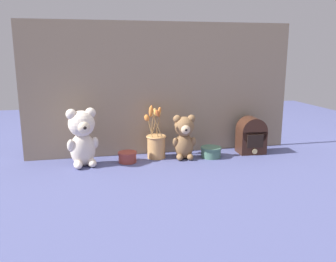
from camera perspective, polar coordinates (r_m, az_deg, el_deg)
ground_plane at (r=1.93m, az=0.13°, el=-4.75°), size 4.00×4.00×0.00m
backdrop_wall at (r=2.02m, az=-0.94°, el=6.72°), size 1.53×0.02×0.74m
teddy_bear_large at (r=1.85m, az=-13.58°, el=-0.85°), size 0.17×0.15×0.30m
teddy_bear_medium at (r=1.93m, az=2.62°, el=-0.82°), size 0.13×0.12×0.24m
flower_vase at (r=1.96m, az=-1.93°, el=-1.86°), size 0.13×0.15×0.29m
vintage_radio at (r=2.11m, az=13.21°, el=-0.71°), size 0.16×0.13×0.21m
decorative_tin_tall at (r=1.99m, az=6.90°, el=-3.37°), size 0.12×0.12×0.06m
decorative_tin_short at (r=1.90m, az=-6.52°, el=-4.17°), size 0.10×0.10×0.06m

